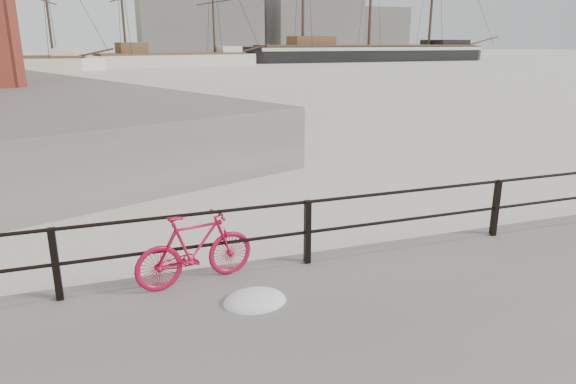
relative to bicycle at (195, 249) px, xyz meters
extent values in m
plane|color=white|center=(5.21, 0.25, -0.86)|extent=(400.00, 400.00, 0.00)
imported|color=#BD0C34|center=(0.00, 0.00, 0.00)|extent=(1.72, 0.57, 1.03)
ellipsoid|color=white|center=(0.62, -0.83, -0.36)|extent=(0.83, 0.66, 0.30)
cube|color=gray|center=(25.21, 140.25, 8.14)|extent=(32.00, 18.00, 18.00)
cube|color=gray|center=(60.21, 145.25, 11.14)|extent=(26.00, 20.00, 24.00)
cube|color=gray|center=(83.21, 150.25, 6.14)|extent=(20.00, 16.00, 14.00)
camera|label=1|loc=(-0.98, -6.64, 2.76)|focal=32.00mm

